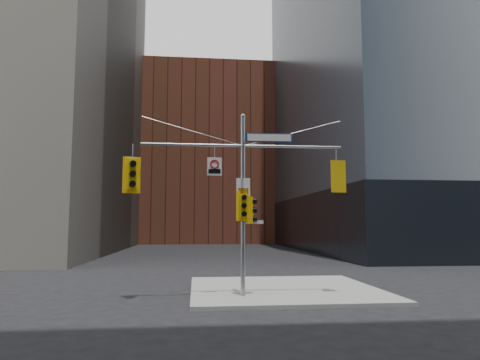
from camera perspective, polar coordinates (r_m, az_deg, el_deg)
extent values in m
plane|color=black|center=(15.07, 1.27, -16.97)|extent=(160.00, 160.00, 0.00)
cube|color=gray|center=(19.27, 5.84, -14.29)|extent=(8.00, 8.00, 0.15)
cube|color=black|center=(55.39, 26.82, -5.18)|extent=(36.40, 36.40, 6.00)
cube|color=brown|center=(73.54, -4.39, 2.78)|extent=(26.00, 20.00, 28.00)
cylinder|color=#919399|center=(16.79, 0.39, -3.49)|extent=(0.18, 0.18, 7.20)
sphere|color=#919399|center=(17.32, 0.38, 8.49)|extent=(0.20, 0.20, 0.20)
cylinder|color=#919399|center=(16.96, -6.37, 4.69)|extent=(4.00, 0.11, 0.11)
cylinder|color=#919399|center=(17.39, 6.97, 4.43)|extent=(4.00, 0.11, 0.11)
cylinder|color=#919399|center=(16.72, 0.52, 4.81)|extent=(0.10, 0.70, 0.10)
cylinder|color=#919399|center=(17.07, -6.35, 6.50)|extent=(4.00, 0.02, 1.12)
cylinder|color=#919399|center=(17.50, 6.95, 6.20)|extent=(4.00, 0.02, 1.12)
cube|color=#EFB70C|center=(16.96, -14.19, 0.73)|extent=(0.43, 0.35, 1.15)
cube|color=#EFB70C|center=(17.16, -14.26, 0.66)|extent=(0.67, 0.21, 1.43)
cylinder|color=black|center=(16.79, -14.08, 2.12)|extent=(0.28, 0.23, 0.24)
cylinder|color=black|center=(16.88, -14.11, 2.08)|extent=(0.21, 0.07, 0.21)
cylinder|color=black|center=(16.75, -14.11, 0.81)|extent=(0.28, 0.23, 0.24)
cylinder|color=black|center=(16.83, -14.14, 0.78)|extent=(0.21, 0.07, 0.21)
cylinder|color=black|center=(16.71, -14.15, -0.50)|extent=(0.28, 0.23, 0.24)
cylinder|color=#0CE559|center=(16.79, -14.18, -0.52)|extent=(0.21, 0.07, 0.21)
cube|color=#EFB70C|center=(17.71, 12.76, 0.42)|extent=(0.35, 0.26, 1.05)
cube|color=#EFB70C|center=(17.54, 12.98, 0.49)|extent=(0.62, 0.07, 1.30)
cylinder|color=black|center=(17.93, 12.50, 1.46)|extent=(0.23, 0.17, 0.22)
cylinder|color=black|center=(17.86, 12.59, 1.49)|extent=(0.19, 0.03, 0.19)
cylinder|color=black|center=(17.89, 12.52, 0.35)|extent=(0.23, 0.17, 0.22)
cylinder|color=black|center=(17.82, 12.62, 0.38)|extent=(0.19, 0.03, 0.19)
cylinder|color=black|center=(17.86, 12.55, -0.76)|extent=(0.23, 0.17, 0.22)
cylinder|color=black|center=(17.78, 12.64, -0.74)|extent=(0.19, 0.03, 0.19)
cube|color=#EFB70C|center=(16.82, 1.34, -4.03)|extent=(0.31, 0.39, 1.04)
cylinder|color=black|center=(16.81, 2.01, -2.84)|extent=(0.21, 0.25, 0.22)
cylinder|color=black|center=(16.82, 1.74, -2.84)|extent=(0.07, 0.19, 0.19)
cylinder|color=black|center=(16.79, 2.02, -4.02)|extent=(0.21, 0.25, 0.22)
cylinder|color=black|center=(16.80, 1.75, -4.02)|extent=(0.07, 0.19, 0.19)
cylinder|color=black|center=(16.78, 2.02, -5.21)|extent=(0.21, 0.25, 0.22)
cylinder|color=black|center=(16.79, 1.75, -5.21)|extent=(0.07, 0.19, 0.19)
cube|color=#EFB70C|center=(16.51, 0.50, -3.46)|extent=(0.31, 0.22, 0.94)
cube|color=#EFB70C|center=(16.67, 0.44, -3.48)|extent=(0.56, 0.04, 1.17)
cylinder|color=black|center=(16.35, 0.56, -2.33)|extent=(0.20, 0.15, 0.20)
cylinder|color=black|center=(16.42, 0.54, -2.35)|extent=(0.17, 0.02, 0.17)
cylinder|color=black|center=(16.33, 0.56, -3.43)|extent=(0.20, 0.15, 0.20)
cylinder|color=black|center=(16.40, 0.54, -3.44)|extent=(0.17, 0.02, 0.17)
cylinder|color=black|center=(16.32, 0.56, -4.53)|extent=(0.20, 0.15, 0.20)
cylinder|color=black|center=(16.39, 0.54, -4.54)|extent=(0.17, 0.02, 0.17)
cube|color=navy|center=(17.27, 3.91, 5.65)|extent=(1.87, 0.10, 0.36)
cube|color=silver|center=(17.25, 3.92, 5.67)|extent=(1.76, 0.06, 0.28)
cube|color=silver|center=(16.82, -3.42, 1.82)|extent=(0.57, 0.06, 0.72)
torus|color=#B20A0A|center=(16.81, -3.41, 2.15)|extent=(0.36, 0.07, 0.35)
cube|color=black|center=(16.78, -3.42, 1.18)|extent=(0.48, 0.04, 0.17)
cube|color=silver|center=(16.72, 0.43, -0.96)|extent=(0.54, 0.07, 0.71)
cube|color=#D88C00|center=(16.68, 0.44, -1.63)|extent=(0.39, 0.04, 0.32)
cube|color=silver|center=(16.83, 1.92, -5.62)|extent=(0.71, 0.05, 0.14)
cube|color=#145926|center=(17.22, 0.23, -6.60)|extent=(0.06, 0.71, 0.14)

